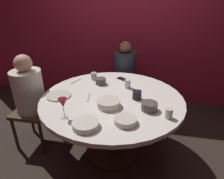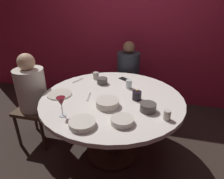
% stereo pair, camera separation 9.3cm
% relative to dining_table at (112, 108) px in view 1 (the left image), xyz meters
% --- Properties ---
extents(ground_plane, '(8.00, 8.00, 0.00)m').
position_rel_dining_table_xyz_m(ground_plane, '(0.00, 0.00, -0.60)').
color(ground_plane, '#2D231E').
extents(back_wall, '(6.00, 0.10, 2.60)m').
position_rel_dining_table_xyz_m(back_wall, '(0.00, 1.46, 0.70)').
color(back_wall, maroon).
rests_on(back_wall, ground).
extents(dining_table, '(1.45, 1.45, 0.74)m').
position_rel_dining_table_xyz_m(dining_table, '(0.00, 0.00, 0.00)').
color(dining_table, silver).
rests_on(dining_table, ground).
extents(seated_diner_left, '(0.40, 0.40, 1.13)m').
position_rel_dining_table_xyz_m(seated_diner_left, '(-0.95, 0.00, 0.10)').
color(seated_diner_left, '#3F2D1E').
rests_on(seated_diner_left, ground).
extents(seated_diner_back, '(0.40, 0.40, 1.11)m').
position_rel_dining_table_xyz_m(seated_diner_back, '(0.00, 0.99, 0.09)').
color(seated_diner_back, '#3F2D1E').
rests_on(seated_diner_back, ground).
extents(candle_holder, '(0.09, 0.09, 0.11)m').
position_rel_dining_table_xyz_m(candle_holder, '(0.25, -0.00, 0.18)').
color(candle_holder, black).
rests_on(candle_holder, dining_table).
extents(wine_glass, '(0.08, 0.08, 0.18)m').
position_rel_dining_table_xyz_m(wine_glass, '(-0.32, -0.45, 0.27)').
color(wine_glass, silver).
rests_on(wine_glass, dining_table).
extents(dinner_plate, '(0.25, 0.25, 0.01)m').
position_rel_dining_table_xyz_m(dinner_plate, '(-0.54, -0.10, 0.14)').
color(dinner_plate, beige).
rests_on(dinner_plate, dining_table).
extents(cell_phone, '(0.16, 0.14, 0.01)m').
position_rel_dining_table_xyz_m(cell_phone, '(0.04, 0.48, 0.14)').
color(cell_phone, black).
rests_on(cell_phone, dining_table).
extents(bowl_serving_large, '(0.19, 0.19, 0.05)m').
position_rel_dining_table_xyz_m(bowl_serving_large, '(0.19, -0.43, 0.16)').
color(bowl_serving_large, beige).
rests_on(bowl_serving_large, dining_table).
extents(bowl_salad_center, '(0.14, 0.14, 0.07)m').
position_rel_dining_table_xyz_m(bowl_salad_center, '(0.38, -0.19, 0.17)').
color(bowl_salad_center, '#4C4742').
rests_on(bowl_salad_center, dining_table).
extents(bowl_small_white, '(0.22, 0.22, 0.06)m').
position_rel_dining_table_xyz_m(bowl_small_white, '(0.01, -0.20, 0.17)').
color(bowl_small_white, beige).
rests_on(bowl_small_white, dining_table).
extents(bowl_sauce_side, '(0.12, 0.12, 0.07)m').
position_rel_dining_table_xyz_m(bowl_sauce_side, '(-0.19, 0.29, 0.17)').
color(bowl_sauce_side, '#4C4742').
rests_on(bowl_sauce_side, dining_table).
extents(bowl_rice_portion, '(0.21, 0.21, 0.05)m').
position_rel_dining_table_xyz_m(bowl_rice_portion, '(-0.10, -0.54, 0.16)').
color(bowl_rice_portion, beige).
rests_on(bowl_rice_portion, dining_table).
extents(cup_near_candle, '(0.07, 0.07, 0.09)m').
position_rel_dining_table_xyz_m(cup_near_candle, '(0.13, 0.25, 0.18)').
color(cup_near_candle, silver).
rests_on(cup_near_candle, dining_table).
extents(cup_by_left_diner, '(0.06, 0.06, 0.09)m').
position_rel_dining_table_xyz_m(cup_by_left_diner, '(0.54, -0.29, 0.18)').
color(cup_by_left_diner, beige).
rests_on(cup_by_left_diner, dining_table).
extents(cup_by_right_diner, '(0.07, 0.07, 0.09)m').
position_rel_dining_table_xyz_m(cup_by_right_diner, '(-0.31, 0.41, 0.18)').
color(cup_by_right_diner, '#B2ADA3').
rests_on(cup_by_right_diner, dining_table).
extents(fork_near_plate, '(0.05, 0.18, 0.01)m').
position_rel_dining_table_xyz_m(fork_near_plate, '(-0.23, -0.06, 0.14)').
color(fork_near_plate, '#B7B7BC').
rests_on(fork_near_plate, dining_table).
extents(knife_near_plate, '(0.08, 0.17, 0.01)m').
position_rel_dining_table_xyz_m(knife_near_plate, '(-0.51, 0.31, 0.14)').
color(knife_near_plate, '#B7B7BC').
rests_on(knife_near_plate, dining_table).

